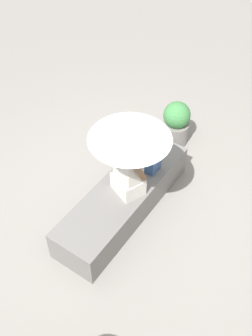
# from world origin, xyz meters

# --- Properties ---
(ground_plane) EXTENTS (14.00, 14.00, 0.00)m
(ground_plane) POSITION_xyz_m (0.00, 0.00, 0.00)
(ground_plane) COLOR gray
(stone_bench) EXTENTS (2.06, 0.60, 0.41)m
(stone_bench) POSITION_xyz_m (0.00, 0.00, 0.20)
(stone_bench) COLOR slate
(stone_bench) RESTS_ON ground
(person_seated) EXTENTS (0.39, 0.51, 0.90)m
(person_seated) POSITION_xyz_m (0.00, -0.06, 0.79)
(person_seated) COLOR beige
(person_seated) RESTS_ON stone_bench
(parasol) EXTENTS (0.85, 0.85, 1.12)m
(parasol) POSITION_xyz_m (-0.08, -0.13, 1.40)
(parasol) COLOR #B7B7BC
(parasol) RESTS_ON stone_bench
(handbag_black) EXTENTS (0.20, 0.16, 0.36)m
(handbag_black) POSITION_xyz_m (0.44, -0.11, 0.58)
(handbag_black) COLOR #335184
(handbag_black) RESTS_ON stone_bench
(planter_far) EXTENTS (0.38, 0.38, 0.68)m
(planter_far) POSITION_xyz_m (1.48, 0.12, 0.34)
(planter_far) COLOR gray
(planter_far) RESTS_ON ground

